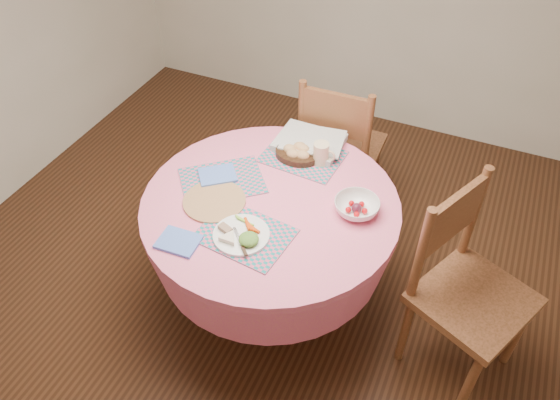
{
  "coord_description": "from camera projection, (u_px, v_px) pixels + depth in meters",
  "views": [
    {
      "loc": [
        0.81,
        -1.72,
        2.52
      ],
      "look_at": [
        0.05,
        0.0,
        0.78
      ],
      "focal_mm": 35.0,
      "sensor_mm": 36.0,
      "label": 1
    }
  ],
  "objects": [
    {
      "name": "wicker_trivet",
      "position": [
        214.0,
        201.0,
        2.59
      ],
      "size": [
        0.3,
        0.3,
        0.01
      ],
      "primitive_type": "cylinder",
      "color": "#8B5E3C",
      "rests_on": "dining_table"
    },
    {
      "name": "newspaper_stack",
      "position": [
        310.0,
        142.0,
        2.9
      ],
      "size": [
        0.37,
        0.29,
        0.04
      ],
      "rotation": [
        0.0,
        0.0,
        -0.02
      ],
      "color": "silver",
      "rests_on": "dining_table"
    },
    {
      "name": "room_envelope",
      "position": [
        267.0,
        3.0,
        1.94
      ],
      "size": [
        4.01,
        4.01,
        2.71
      ],
      "color": "silver",
      "rests_on": "ground"
    },
    {
      "name": "dining_table",
      "position": [
        271.0,
        230.0,
        2.73
      ],
      "size": [
        1.24,
        1.24,
        0.75
      ],
      "color": "#EF6F85",
      "rests_on": "ground"
    },
    {
      "name": "placemat_back",
      "position": [
        302.0,
        157.0,
        2.84
      ],
      "size": [
        0.42,
        0.33,
        0.01
      ],
      "primitive_type": "cube",
      "rotation": [
        0.0,
        0.0,
        -0.07
      ],
      "color": "#16777D",
      "rests_on": "dining_table"
    },
    {
      "name": "ground",
      "position": [
        272.0,
        298.0,
        3.1
      ],
      "size": [
        4.0,
        4.0,
        0.0
      ],
      "primitive_type": "plane",
      "color": "#331C0F",
      "rests_on": "ground"
    },
    {
      "name": "placemat_front",
      "position": [
        245.0,
        235.0,
        2.43
      ],
      "size": [
        0.43,
        0.34,
        0.01
      ],
      "primitive_type": "cube",
      "rotation": [
        0.0,
        0.0,
        -0.12
      ],
      "color": "#16777D",
      "rests_on": "dining_table"
    },
    {
      "name": "fruit_bowl",
      "position": [
        357.0,
        207.0,
        2.52
      ],
      "size": [
        0.25,
        0.25,
        0.07
      ],
      "rotation": [
        0.0,
        0.0,
        -0.2
      ],
      "color": "white",
      "rests_on": "dining_table"
    },
    {
      "name": "chair_right",
      "position": [
        465.0,
        285.0,
        2.49
      ],
      "size": [
        0.62,
        0.63,
        1.04
      ],
      "rotation": [
        0.0,
        0.0,
        1.14
      ],
      "color": "brown",
      "rests_on": "ground"
    },
    {
      "name": "napkin_near",
      "position": [
        179.0,
        242.0,
        2.39
      ],
      "size": [
        0.19,
        0.15,
        0.01
      ],
      "primitive_type": "cube",
      "rotation": [
        0.0,
        0.0,
        0.05
      ],
      "color": "#5175D1",
      "rests_on": "dining_table"
    },
    {
      "name": "latte_mug",
      "position": [
        322.0,
        154.0,
        2.76
      ],
      "size": [
        0.12,
        0.08,
        0.12
      ],
      "color": "beige",
      "rests_on": "placemat_back"
    },
    {
      "name": "placemat_left",
      "position": [
        222.0,
        181.0,
        2.7
      ],
      "size": [
        0.5,
        0.49,
        0.01
      ],
      "primitive_type": "cube",
      "rotation": [
        0.0,
        0.0,
        0.7
      ],
      "color": "#16777D",
      "rests_on": "dining_table"
    },
    {
      "name": "napkin_far",
      "position": [
        217.0,
        175.0,
        2.72
      ],
      "size": [
        0.23,
        0.22,
        0.01
      ],
      "primitive_type": "cube",
      "rotation": [
        0.0,
        0.0,
        0.67
      ],
      "color": "#5175D1",
      "rests_on": "placemat_left"
    },
    {
      "name": "bread_bowl",
      "position": [
        297.0,
        153.0,
        2.81
      ],
      "size": [
        0.23,
        0.23,
        0.08
      ],
      "color": "black",
      "rests_on": "placemat_back"
    },
    {
      "name": "dinner_plate",
      "position": [
        242.0,
        235.0,
        2.4
      ],
      "size": [
        0.25,
        0.25,
        0.05
      ],
      "rotation": [
        0.0,
        0.0,
        -0.35
      ],
      "color": "white",
      "rests_on": "placemat_front"
    },
    {
      "name": "chair_back",
      "position": [
        339.0,
        147.0,
        3.28
      ],
      "size": [
        0.48,
        0.46,
        1.01
      ],
      "rotation": [
        0.0,
        0.0,
        3.16
      ],
      "color": "brown",
      "rests_on": "ground"
    }
  ]
}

